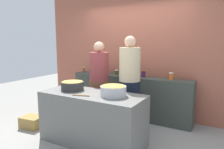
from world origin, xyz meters
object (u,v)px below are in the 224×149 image
preserve_jar_0 (84,70)px  cooking_pot_left (72,86)px  preserve_jar_4 (116,72)px  bread_crate (32,122)px  wooden_spoon (81,95)px  preserve_jar_5 (131,73)px  preserve_jar_7 (143,74)px  preserve_jar_8 (171,76)px  cook_with_tongs (99,88)px  cooking_pot_center (113,91)px  preserve_jar_6 (135,74)px  cook_in_cap (129,90)px  preserve_jar_1 (97,70)px  preserve_jar_3 (107,71)px  preserve_jar_2 (103,71)px

preserve_jar_0 → cooking_pot_left: size_ratio=0.34×
preserve_jar_4 → bread_crate: preserve_jar_4 is taller
wooden_spoon → bread_crate: (-1.33, 0.14, -0.74)m
preserve_jar_5 → preserve_jar_7: size_ratio=1.01×
preserve_jar_8 → cooking_pot_left: (-1.31, -1.41, -0.07)m
preserve_jar_0 → cook_with_tongs: 1.10m
preserve_jar_4 → bread_crate: size_ratio=0.28×
cooking_pot_center → bread_crate: bearing=-176.6°
preserve_jar_6 → cook_in_cap: (0.22, -0.76, -0.18)m
preserve_jar_8 → wooden_spoon: bearing=-119.9°
preserve_jar_8 → cook_with_tongs: (-1.25, -0.68, -0.24)m
preserve_jar_8 → cooking_pot_center: preserve_jar_8 is taller
preserve_jar_4 → preserve_jar_1: bearing=178.4°
preserve_jar_1 → cooking_pot_center: bearing=-48.2°
preserve_jar_3 → preserve_jar_7: preserve_jar_7 is taller
preserve_jar_5 → preserve_jar_6: bearing=-9.9°
preserve_jar_0 → bread_crate: size_ratio=0.32×
preserve_jar_1 → preserve_jar_3: (0.30, 0.00, -0.00)m
preserve_jar_7 → cook_in_cap: 0.79m
preserve_jar_1 → preserve_jar_2: 0.17m
preserve_jar_7 → preserve_jar_8: size_ratio=0.88×
preserve_jar_2 → preserve_jar_0: bearing=-177.0°
preserve_jar_3 → cooking_pot_center: (0.94, -1.39, -0.06)m
preserve_jar_4 → preserve_jar_3: bearing=176.3°
cooking_pot_left → preserve_jar_5: bearing=72.5°
preserve_jar_5 → preserve_jar_7: bearing=-3.2°
cooking_pot_center → bread_crate: (-1.76, -0.10, -0.80)m
preserve_jar_7 → cook_with_tongs: bearing=-135.1°
preserve_jar_7 → cooking_pot_left: size_ratio=0.32×
preserve_jar_0 → preserve_jar_4: (0.90, 0.01, -0.01)m
wooden_spoon → cook_with_tongs: cook_with_tongs is taller
preserve_jar_3 → preserve_jar_7: 0.88m
preserve_jar_3 → cook_with_tongs: cook_with_tongs is taller
preserve_jar_0 → cook_with_tongs: cook_with_tongs is taller
preserve_jar_2 → cooking_pot_left: 1.42m
preserve_jar_8 → cook_in_cap: size_ratio=0.08×
preserve_jar_3 → cook_in_cap: cook_in_cap is taller
cooking_pot_center → preserve_jar_5: bearing=103.9°
preserve_jar_3 → cook_in_cap: 1.21m
bread_crate → preserve_jar_8: bearing=33.4°
cooking_pot_left → cook_with_tongs: size_ratio=0.23×
preserve_jar_1 → cooking_pot_center: 1.86m
cooking_pot_left → cook_in_cap: (0.77, 0.63, -0.12)m
preserve_jar_4 → preserve_jar_7: (0.64, 0.02, 0.01)m
cooking_pot_left → wooden_spoon: size_ratio=1.37×
cooking_pot_center → wooden_spoon: cooking_pot_center is taller
preserve_jar_1 → preserve_jar_2: bearing=-0.8°
cooking_pot_center → wooden_spoon: bearing=-150.0°
preserve_jar_6 → preserve_jar_0: bearing=-178.8°
preserve_jar_8 → preserve_jar_1: bearing=-179.7°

